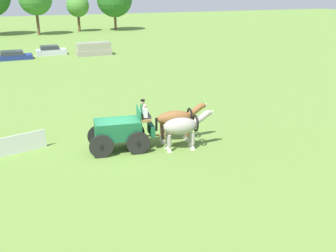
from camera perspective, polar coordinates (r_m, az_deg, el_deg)
ground_plane at (r=22.76m, az=-7.15°, el=-3.51°), size 220.00×220.00×0.00m
show_wagon at (r=22.32m, az=-6.87°, el=-0.53°), size 5.62×2.11×2.82m
draft_horse_near at (r=23.50m, az=1.27°, el=1.04°), size 3.16×1.13×2.26m
draft_horse_off at (r=22.33m, az=2.13°, el=-0.10°), size 3.04×1.18×2.22m
parked_vehicle_b at (r=54.13m, az=-21.48°, el=9.45°), size 4.49×2.04×1.11m
parked_vehicle_c at (r=56.20m, az=-16.61°, el=10.39°), size 3.97×1.89×1.23m
parked_vehicle_d at (r=54.51m, az=-10.72°, el=10.89°), size 4.68×2.00×1.69m
tree_e at (r=83.29m, az=-12.94°, el=16.62°), size 4.43×4.43×7.26m
sponsor_banner at (r=23.55m, az=-20.90°, el=-2.46°), size 3.08×0.97×1.10m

